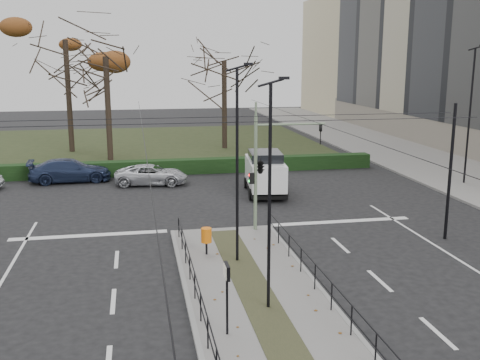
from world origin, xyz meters
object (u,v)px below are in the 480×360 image
at_px(white_van, 265,172).
at_px(parked_car_fourth, 151,175).
at_px(rust_tree, 65,40).
at_px(parked_car_third, 70,170).
at_px(streetlamp_median_far, 238,164).
at_px(bare_tree_near, 106,64).
at_px(info_panel, 227,279).
at_px(litter_bin, 206,236).
at_px(bare_tree_center, 224,67).
at_px(streetlamp_median_near, 270,195).
at_px(streetlamp_sidewalk, 470,114).
at_px(traffic_light, 262,164).

bearing_deg(white_van, parked_car_fourth, 150.36).
bearing_deg(rust_tree, parked_car_fourth, -65.54).
bearing_deg(parked_car_fourth, parked_car_third, 77.81).
height_order(streetlamp_median_far, white_van, streetlamp_median_far).
xyz_separation_m(parked_car_third, bare_tree_near, (2.28, 7.20, 6.65)).
height_order(parked_car_third, bare_tree_near, bare_tree_near).
bearing_deg(info_panel, litter_bin, 87.69).
height_order(white_van, bare_tree_center, bare_tree_center).
bearing_deg(streetlamp_median_near, white_van, 77.33).
relative_size(streetlamp_median_near, white_van, 1.46).
distance_m(streetlamp_median_near, bare_tree_center, 32.83).
height_order(streetlamp_sidewalk, parked_car_fourth, streetlamp_sidewalk).
bearing_deg(streetlamp_sidewalk, parked_car_third, 167.30).
relative_size(litter_bin, streetlamp_median_near, 0.15).
xyz_separation_m(litter_bin, bare_tree_center, (5.09, 27.21, 6.17)).
height_order(litter_bin, bare_tree_center, bare_tree_center).
height_order(streetlamp_sidewalk, parked_car_third, streetlamp_sidewalk).
relative_size(traffic_light, parked_car_fourth, 1.14).
bearing_deg(bare_tree_near, rust_tree, 125.36).
bearing_deg(white_van, litter_bin, -115.08).
xyz_separation_m(streetlamp_median_near, bare_tree_center, (3.78, 32.45, 3.30)).
xyz_separation_m(info_panel, streetlamp_median_near, (1.59, 1.51, 2.00)).
distance_m(litter_bin, white_van, 11.31).
xyz_separation_m(parked_car_fourth, rust_tree, (-6.25, 13.74, 8.70)).
bearing_deg(rust_tree, bare_tree_center, -2.09).
height_order(streetlamp_sidewalk, rust_tree, rust_tree).
height_order(streetlamp_median_far, parked_car_fourth, streetlamp_median_far).
bearing_deg(white_van, info_panel, -106.61).
bearing_deg(parked_car_third, info_panel, -167.38).
distance_m(streetlamp_median_near, white_van, 16.05).
xyz_separation_m(streetlamp_median_near, parked_car_fourth, (-3.05, 19.19, -3.17)).
relative_size(info_panel, streetlamp_median_far, 0.28).
xyz_separation_m(streetlamp_median_far, white_van, (3.69, 11.16, -2.68)).
bearing_deg(parked_car_third, litter_bin, -160.14).
xyz_separation_m(litter_bin, parked_car_third, (-6.89, 15.74, -0.17)).
xyz_separation_m(streetlamp_median_near, white_van, (3.48, 15.47, -2.49)).
xyz_separation_m(traffic_light, parked_car_third, (-9.83, 12.80, -2.43)).
height_order(streetlamp_median_far, parked_car_third, streetlamp_median_far).
bearing_deg(bare_tree_center, traffic_light, -95.07).
height_order(streetlamp_median_near, white_van, streetlamp_median_near).
xyz_separation_m(traffic_light, rust_tree, (-10.92, 24.74, 6.16)).
relative_size(streetlamp_sidewalk, parked_car_fourth, 1.87).
bearing_deg(streetlamp_median_far, bare_tree_center, 81.93).
bearing_deg(parked_car_fourth, streetlamp_median_far, -162.28).
xyz_separation_m(parked_car_fourth, bare_tree_center, (6.83, 13.26, 6.46)).
relative_size(info_panel, bare_tree_near, 0.20).
height_order(streetlamp_sidewalk, white_van, streetlamp_sidewalk).
bearing_deg(bare_tree_near, litter_bin, -78.63).
distance_m(info_panel, bare_tree_center, 34.78).
bearing_deg(litter_bin, streetlamp_median_near, -75.92).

